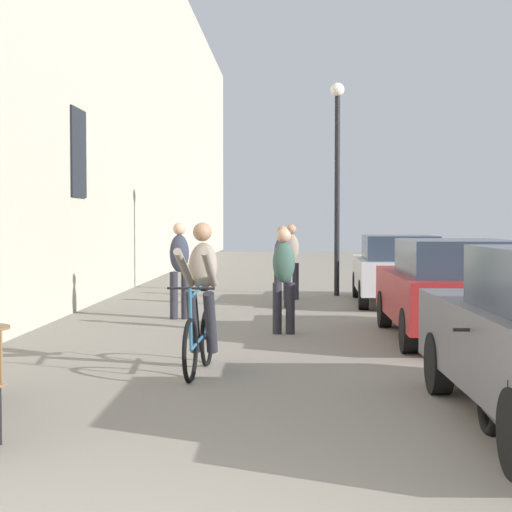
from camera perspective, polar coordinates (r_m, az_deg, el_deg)
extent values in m
cube|color=#B7AD99|center=(18.67, -11.45, 13.20)|extent=(0.50, 68.00, 10.51)
cube|color=black|center=(16.74, -11.81, 6.77)|extent=(0.04, 1.10, 1.70)
cylinder|color=black|center=(6.95, -16.77, -10.22)|extent=(0.02, 0.02, 0.45)
torus|color=black|center=(9.24, -4.43, -6.34)|extent=(0.10, 0.71, 0.71)
torus|color=black|center=(10.26, -3.30, -5.47)|extent=(0.10, 0.71, 0.71)
cylinder|color=#286084|center=(10.14, -3.39, -3.94)|extent=(0.05, 0.22, 0.58)
cylinder|color=#286084|center=(9.62, -3.92, -2.28)|extent=(0.10, 0.82, 0.14)
cylinder|color=#286084|center=(9.22, -4.41, -4.26)|extent=(0.04, 0.09, 0.67)
cylinder|color=#286084|center=(9.77, -3.81, -5.63)|extent=(0.11, 1.00, 0.12)
cylinder|color=black|center=(9.21, -4.38, -2.17)|extent=(0.52, 0.07, 0.03)
ellipsoid|color=black|center=(10.02, -3.49, -2.21)|extent=(0.12, 0.24, 0.06)
ellipsoid|color=gray|center=(9.92, -3.57, -0.66)|extent=(0.37, 0.37, 0.59)
sphere|color=#A57A5B|center=(9.87, -3.62, 1.62)|extent=(0.22, 0.22, 0.22)
cylinder|color=#26262D|center=(9.89, -3.07, -4.49)|extent=(0.16, 0.40, 0.75)
cylinder|color=#26262D|center=(9.92, -4.21, -4.47)|extent=(0.16, 0.40, 0.75)
cylinder|color=gray|center=(9.51, -3.14, -0.83)|extent=(0.13, 0.75, 0.48)
cylinder|color=gray|center=(9.57, -4.83, -0.81)|extent=(0.16, 0.75, 0.48)
cylinder|color=#26262D|center=(13.01, 1.43, -3.53)|extent=(0.14, 0.14, 0.79)
cylinder|color=#26262D|center=(13.02, 2.31, -3.53)|extent=(0.14, 0.14, 0.79)
ellipsoid|color=#38564C|center=(12.96, 1.87, -0.43)|extent=(0.35, 0.26, 0.62)
sphere|color=tan|center=(12.95, 1.88, 1.38)|extent=(0.22, 0.22, 0.22)
cylinder|color=#26262D|center=(15.02, -5.53, -2.66)|extent=(0.14, 0.14, 0.83)
cylinder|color=#26262D|center=(15.03, -4.77, -2.65)|extent=(0.14, 0.14, 0.83)
ellipsoid|color=#2D3342|center=(14.98, -5.16, 0.18)|extent=(0.38, 0.30, 0.66)
sphere|color=tan|center=(14.97, -5.16, 1.82)|extent=(0.22, 0.22, 0.22)
cylinder|color=#26262D|center=(17.00, 2.13, -2.13)|extent=(0.14, 0.14, 0.80)
cylinder|color=#26262D|center=(17.01, 1.46, -2.12)|extent=(0.14, 0.14, 0.80)
ellipsoid|color=#4C3D5B|center=(16.96, 1.80, 0.28)|extent=(0.36, 0.27, 0.63)
sphere|color=#A57A5B|center=(16.95, 1.80, 1.68)|extent=(0.22, 0.22, 0.22)
cylinder|color=#26262D|center=(18.72, 2.67, -1.70)|extent=(0.14, 0.14, 0.81)
cylinder|color=#26262D|center=(18.72, 2.06, -1.70)|extent=(0.14, 0.14, 0.81)
ellipsoid|color=gray|center=(18.68, 2.37, 0.52)|extent=(0.35, 0.25, 0.64)
sphere|color=#A57A5B|center=(18.67, 2.37, 1.81)|extent=(0.22, 0.22, 0.22)
cylinder|color=black|center=(19.71, 5.45, 4.01)|extent=(0.12, 0.12, 4.60)
sphere|color=silver|center=(19.93, 5.48, 11.04)|extent=(0.32, 0.32, 0.32)
cylinder|color=black|center=(8.74, 12.17, -7.04)|extent=(0.21, 0.62, 0.61)
cube|color=maroon|center=(12.73, 12.80, -2.63)|extent=(1.72, 4.13, 0.67)
cube|color=#283342|center=(12.21, 13.26, -0.10)|extent=(1.44, 2.23, 0.50)
cylinder|color=black|center=(13.99, 8.62, -3.54)|extent=(0.19, 0.59, 0.59)
cylinder|color=black|center=(14.25, 14.85, -3.48)|extent=(0.19, 0.59, 0.59)
cylinder|color=black|center=(11.31, 10.19, -4.94)|extent=(0.19, 0.59, 0.59)
cube|color=#B7B7BC|center=(18.06, 9.40, -1.19)|extent=(1.80, 4.08, 0.66)
cube|color=#283342|center=(17.55, 9.56, 0.57)|extent=(1.47, 2.22, 0.49)
cylinder|color=black|center=(19.35, 6.79, -1.92)|extent=(0.21, 0.59, 0.58)
cylinder|color=black|center=(19.48, 11.27, -1.92)|extent=(0.21, 0.59, 0.58)
cylinder|color=black|center=(16.70, 7.22, -2.60)|extent=(0.21, 0.59, 0.58)
cylinder|color=black|center=(16.85, 12.40, -2.59)|extent=(0.21, 0.59, 0.58)
torus|color=black|center=(7.30, 15.33, -8.99)|extent=(0.11, 0.69, 0.69)
cube|color=#333338|center=(6.58, 16.59, -9.36)|extent=(0.26, 0.77, 0.28)
ellipsoid|color=#384C84|center=(6.64, 16.42, -7.33)|extent=(0.30, 0.53, 0.24)
cylinder|color=black|center=(7.11, 15.53, -4.80)|extent=(0.62, 0.05, 0.03)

